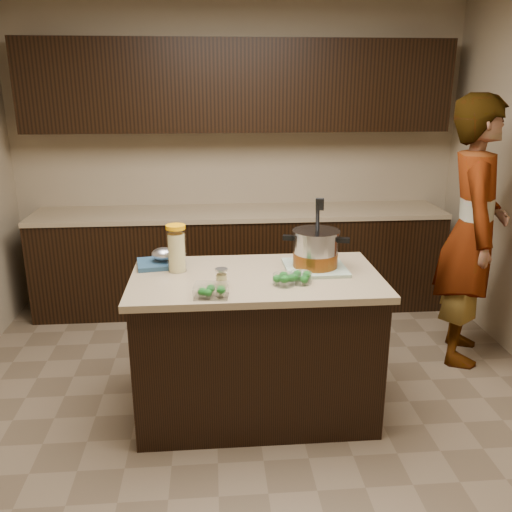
{
  "coord_description": "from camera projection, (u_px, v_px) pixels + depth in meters",
  "views": [
    {
      "loc": [
        -0.25,
        -2.97,
        1.97
      ],
      "look_at": [
        0.0,
        0.0,
        1.02
      ],
      "focal_mm": 38.0,
      "sensor_mm": 36.0,
      "label": 1
    }
  ],
  "objects": [
    {
      "name": "ground_plane",
      "position": [
        256.0,
        409.0,
        3.44
      ],
      "size": [
        4.0,
        4.0,
        0.0
      ],
      "primitive_type": "plane",
      "color": "brown",
      "rests_on": "ground"
    },
    {
      "name": "room_shell",
      "position": [
        256.0,
        133.0,
        2.92
      ],
      "size": [
        4.04,
        4.04,
        2.72
      ],
      "color": "tan",
      "rests_on": "ground"
    },
    {
      "name": "back_cabinets",
      "position": [
        240.0,
        205.0,
        4.8
      ],
      "size": [
        3.6,
        0.63,
        2.33
      ],
      "color": "black",
      "rests_on": "ground"
    },
    {
      "name": "island",
      "position": [
        256.0,
        345.0,
        3.3
      ],
      "size": [
        1.46,
        0.81,
        0.9
      ],
      "color": "black",
      "rests_on": "ground"
    },
    {
      "name": "dish_towel",
      "position": [
        315.0,
        268.0,
        3.27
      ],
      "size": [
        0.37,
        0.37,
        0.02
      ],
      "primitive_type": "cube",
      "rotation": [
        0.0,
        0.0,
        0.02
      ],
      "color": "#5B8763",
      "rests_on": "island"
    },
    {
      "name": "stock_pot",
      "position": [
        316.0,
        251.0,
        3.24
      ],
      "size": [
        0.39,
        0.35,
        0.4
      ],
      "rotation": [
        0.0,
        0.0,
        -0.25
      ],
      "color": "#B7B7BC",
      "rests_on": "dish_towel"
    },
    {
      "name": "lemonade_pitcher",
      "position": [
        177.0,
        250.0,
        3.2
      ],
      "size": [
        0.15,
        0.15,
        0.28
      ],
      "rotation": [
        0.0,
        0.0,
        -0.43
      ],
      "color": "#D4C681",
      "rests_on": "island"
    },
    {
      "name": "mason_jar",
      "position": [
        222.0,
        278.0,
        2.97
      ],
      "size": [
        0.08,
        0.08,
        0.11
      ],
      "rotation": [
        0.0,
        0.0,
        0.08
      ],
      "color": "#D4C681",
      "rests_on": "island"
    },
    {
      "name": "broccoli_tub_left",
      "position": [
        284.0,
        280.0,
        3.01
      ],
      "size": [
        0.17,
        0.17,
        0.06
      ],
      "rotation": [
        0.0,
        0.0,
        -0.36
      ],
      "color": "silver",
      "rests_on": "island"
    },
    {
      "name": "broccoli_tub_right",
      "position": [
        301.0,
        278.0,
        3.04
      ],
      "size": [
        0.13,
        0.13,
        0.06
      ],
      "rotation": [
        0.0,
        0.0,
        0.05
      ],
      "color": "silver",
      "rests_on": "island"
    },
    {
      "name": "broccoli_tub_rect",
      "position": [
        211.0,
        291.0,
        2.85
      ],
      "size": [
        0.19,
        0.15,
        0.07
      ],
      "rotation": [
        0.0,
        0.0,
        -0.11
      ],
      "color": "silver",
      "rests_on": "island"
    },
    {
      "name": "blue_tray",
      "position": [
        162.0,
        260.0,
        3.33
      ],
      "size": [
        0.31,
        0.27,
        0.11
      ],
      "rotation": [
        0.0,
        0.0,
        0.16
      ],
      "color": "navy",
      "rests_on": "island"
    },
    {
      "name": "person",
      "position": [
        472.0,
        233.0,
        3.85
      ],
      "size": [
        0.67,
        0.81,
        1.92
      ],
      "primitive_type": "imported",
      "rotation": [
        0.0,
        0.0,
        1.21
      ],
      "color": "gray",
      "rests_on": "ground"
    }
  ]
}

